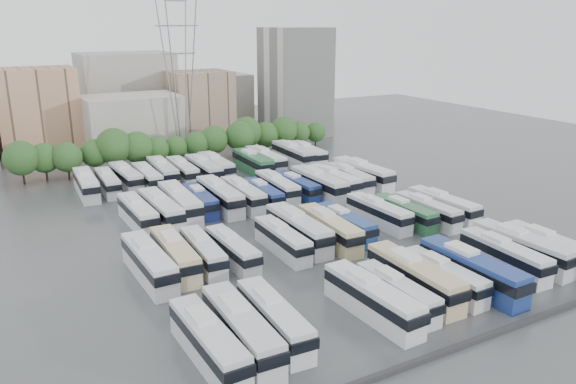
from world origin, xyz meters
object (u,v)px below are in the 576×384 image
bus_r1_s11 (405,213)px  bus_r2_s3 (180,203)px  bus_r2_s11 (334,181)px  bus_r3_s1 (108,182)px  bus_r0_s12 (522,248)px  bus_r2_s1 (138,213)px  bus_r0_s0 (208,342)px  bus_r2_s12 (349,178)px  bus_r1_s13 (443,206)px  apartment_tower (295,82)px  bus_r0_s11 (504,255)px  bus_r1_s2 (203,252)px  bus_r2_s9 (297,186)px  bus_r2_s6 (243,194)px  bus_r3_s5 (183,171)px  bus_r0_s7 (414,277)px  bus_r3_s13 (307,154)px  bus_r2_s8 (277,187)px  bus_r1_s8 (344,224)px  bus_r3_s2 (126,177)px  bus_r3_s3 (147,177)px  bus_r3_s10 (265,160)px  bus_r2_s10 (319,184)px  electricity_pylon (179,66)px  bus_r3_s4 (163,172)px  bus_r2_s7 (263,194)px  bus_r1_s5 (282,240)px  bus_r2_s5 (220,196)px  bus_r2_s13 (363,173)px  bus_r0_s8 (443,276)px  bus_r0_s5 (372,299)px  bus_r0_s1 (241,329)px  bus_r3_s9 (253,163)px  bus_r3_s0 (86,184)px  bus_r0_s13 (549,247)px  bus_r1_s12 (427,210)px  bus_r3_s7 (216,166)px  bus_r1_s0 (149,262)px  bus_r0_s6 (397,292)px  bus_r3_s12 (293,154)px  bus_r1_s6 (298,229)px  bus_r1_s10 (379,213)px  bus_r3_s6 (204,169)px  bus_r1_s3 (232,249)px

bus_r1_s11 → bus_r2_s3: size_ratio=0.82×
bus_r2_s11 → bus_r3_s1: size_ratio=1.11×
bus_r0_s12 → bus_r2_s1: bus_r0_s12 is taller
bus_r0_s0 → bus_r2_s12: 53.68m
bus_r0_s12 → bus_r1_s13: bus_r0_s12 is taller
apartment_tower → bus_r0_s11: bearing=-103.3°
bus_r1_s2 → bus_r2_s9: bearing=40.9°
bus_r2_s6 → bus_r3_s5: bearing=102.1°
bus_r2_s11 → bus_r2_s12: bus_r2_s11 is taller
bus_r0_s7 → bus_r3_s13: bus_r0_s7 is taller
bus_r0_s0 → bus_r2_s8: bearing=53.5°
bus_r1_s2 → bus_r1_s8: bus_r1_s8 is taller
bus_r3_s2 → bus_r3_s3: 3.60m
bus_r0_s0 → bus_r3_s10: size_ratio=0.94×
bus_r0_s11 → bus_r2_s11: size_ratio=0.94×
bus_r2_s10 → electricity_pylon: bearing=102.9°
bus_r2_s9 → apartment_tower: bearing=59.0°
bus_r3_s4 → bus_r3_s13: (29.64, -0.07, -0.04)m
bus_r2_s7 → bus_r3_s5: bus_r3_s5 is taller
bus_r1_s2 → bus_r1_s5: bus_r1_s5 is taller
bus_r2_s8 → bus_r2_s5: bearing=-174.7°
electricity_pylon → bus_r2_s12: electricity_pylon is taller
apartment_tower → bus_r2_s13: apartment_tower is taller
bus_r0_s8 → bus_r0_s5: bearing=-176.4°
bus_r0_s1 → bus_r3_s9: (26.44, 52.79, 0.06)m
bus_r2_s7 → bus_r2_s11: bearing=3.3°
apartment_tower → bus_r3_s0: bearing=-153.1°
bus_r1_s2 → bus_r2_s8: size_ratio=0.92×
bus_r0_s13 → bus_r3_s2: 66.26m
bus_r1_s12 → bus_r2_s13: bus_r2_s13 is taller
bus_r0_s1 → bus_r3_s13: bearing=55.9°
bus_r3_s7 → bus_r1_s11: bearing=-69.3°
bus_r1_s0 → bus_r0_s6: bearing=-44.4°
bus_r3_s12 → bus_r0_s5: bearing=-111.0°
electricity_pylon → bus_r1_s5: bearing=-97.0°
bus_r1_s6 → bus_r1_s10: bus_r1_s6 is taller
bus_r2_s6 → bus_r0_s13: bearing=-56.5°
bus_r0_s13 → bus_r1_s6: bus_r1_s6 is taller
electricity_pylon → bus_r0_s8: size_ratio=3.04×
bus_r1_s8 → bus_r2_s13: (16.55, 18.42, 0.36)m
bus_r3_s2 → bus_r3_s12: size_ratio=0.91×
bus_r2_s9 → bus_r2_s7: bearing=-174.1°
bus_r3_s2 → bus_r3_s6: bearing=-10.6°
bus_r2_s10 → bus_r3_s13: (9.84, 20.09, -0.16)m
electricity_pylon → bus_r3_s12: bearing=-49.2°
bus_r1_s3 → bus_r3_s3: 36.05m
bus_r0_s11 → bus_r2_s8: 38.09m
bus_r0_s12 → bus_r1_s6: 26.85m
bus_r2_s3 → bus_r3_s13: (32.81, 18.71, -0.17)m
bus_r2_s3 → bus_r3_s0: size_ratio=1.09×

